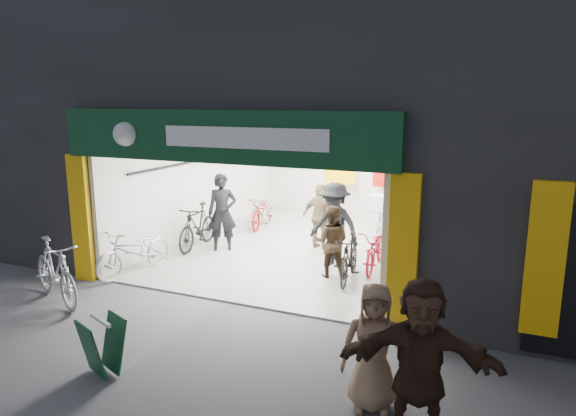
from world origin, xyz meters
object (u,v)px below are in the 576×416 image
Objects in this scene: bike_left_front at (135,251)px; pedestrian_near at (373,347)px; bike_right_front at (349,258)px; sandwich_board at (102,345)px; parked_bike at (55,271)px.

pedestrian_near is at bearing -15.10° from bike_left_front.
bike_left_front is 1.20× the size of bike_right_front.
sandwich_board is at bearing 175.87° from pedestrian_near.
bike_left_front is 4.14m from sandwich_board.
bike_right_front is 1.03× the size of pedestrian_near.
bike_right_front is 5.23m from sandwich_board.
bike_right_front is 4.43m from pedestrian_near.
bike_left_front is 2.51× the size of sandwich_board.
pedestrian_near reaches higher than bike_right_front.
sandwich_board is at bearing -46.14° from bike_left_front.
pedestrian_near reaches higher than bike_left_front.
parked_bike is 1.25× the size of pedestrian_near.
parked_bike is 3.06m from sandwich_board.
bike_left_front is at bearing 145.48° from sandwich_board.
sandwich_board is at bearing -118.06° from bike_right_front.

